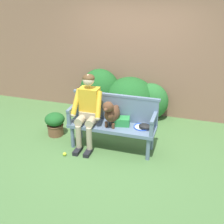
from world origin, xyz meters
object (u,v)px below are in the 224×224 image
baseball_glove (145,126)px  sports_bag (122,121)px  garden_bench (112,128)px  dog_on_bench (111,113)px  tennis_racket (142,126)px  tennis_ball (65,154)px  person_seated (88,108)px  potted_plant (55,123)px

baseball_glove → sports_bag: sports_bag is taller
garden_bench → baseball_glove: size_ratio=7.00×
dog_on_bench → tennis_racket: size_ratio=0.89×
garden_bench → baseball_glove: (0.58, 0.03, 0.11)m
sports_bag → tennis_ball: bearing=-147.9°
garden_bench → baseball_glove: 0.59m
person_seated → tennis_ball: size_ratio=20.30×
person_seated → baseball_glove: size_ratio=6.09×
sports_bag → potted_plant: size_ratio=0.61×
garden_bench → tennis_racket: (0.52, 0.09, 0.08)m
dog_on_bench → sports_bag: (0.16, 0.10, -0.18)m
garden_bench → dog_on_bench: bearing=-88.3°
dog_on_bench → sports_bag: dog_on_bench is taller
tennis_racket → sports_bag: sports_bag is taller
garden_bench → potted_plant: garden_bench is taller
garden_bench → person_seated: person_seated is taller
dog_on_bench → sports_bag: size_ratio=1.81×
sports_bag → potted_plant: (-1.37, 0.09, -0.28)m
garden_bench → tennis_racket: 0.53m
garden_bench → potted_plant: 1.23m
person_seated → garden_bench: bearing=1.4°
tennis_racket → tennis_ball: 1.44m
person_seated → baseball_glove: person_seated is taller
tennis_racket → baseball_glove: 0.09m
potted_plant → dog_on_bench: bearing=-8.9°
garden_bench → sports_bag: bearing=18.7°
garden_bench → tennis_ball: 0.94m
garden_bench → sports_bag: size_ratio=5.50×
potted_plant → baseball_glove: bearing=-3.7°
garden_bench → tennis_ball: (-0.71, -0.49, -0.37)m
dog_on_bench → tennis_ball: (-0.71, -0.45, -0.69)m
dog_on_bench → baseball_glove: (0.58, 0.08, -0.21)m
dog_on_bench → tennis_ball: bearing=-147.9°
tennis_ball → person_seated: bearing=60.2°
garden_bench → person_seated: 0.55m
dog_on_bench → baseball_glove: dog_on_bench is taller
dog_on_bench → tennis_ball: dog_on_bench is taller
sports_bag → baseball_glove: bearing=-3.3°
dog_on_bench → sports_bag: 0.26m
garden_bench → tennis_ball: bearing=-145.3°
dog_on_bench → potted_plant: bearing=171.1°
dog_on_bench → tennis_racket: (0.52, 0.14, -0.24)m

